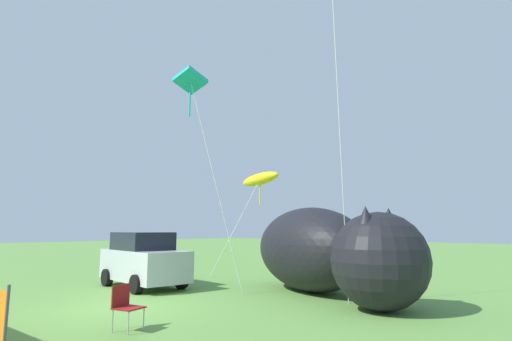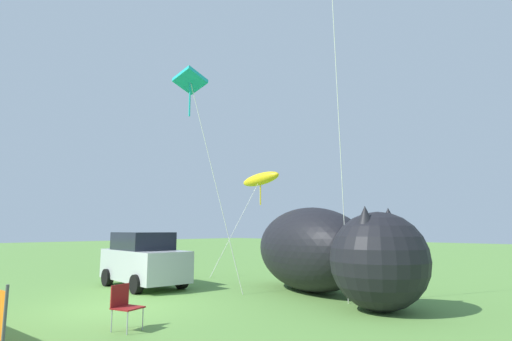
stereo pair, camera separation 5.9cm
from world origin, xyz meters
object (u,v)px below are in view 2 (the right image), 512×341
Objects in this scene: parked_car at (144,260)px; inflatable_cat at (323,254)px; kite_teal_diamond at (191,84)px; folding_chair at (124,303)px; kite_yellow_hero at (260,179)px.

inflatable_cat is (5.79, 3.17, 0.34)m from parked_car.
inflatable_cat is 1.02× the size of kite_teal_diamond.
folding_chair is (5.37, -3.56, -0.43)m from parked_car.
kite_teal_diamond is at bearing -67.12° from kite_yellow_hero.
kite_yellow_hero is 0.66× the size of kite_teal_diamond.
folding_chair is 0.19× the size of kite_yellow_hero.
kite_teal_diamond reaches higher than inflatable_cat.
kite_teal_diamond is (-3.34, -3.01, 5.86)m from inflatable_cat.
kite_teal_diamond is (-2.92, 3.71, 6.63)m from folding_chair.
parked_car is 6.46m from folding_chair.
parked_car is at bearing -127.55° from inflatable_cat.
kite_yellow_hero reaches higher than inflatable_cat.
kite_yellow_hero is at bearing 96.24° from parked_car.
kite_yellow_hero is (-5.61, 10.07, 4.04)m from folding_chair.
parked_car is 0.53× the size of inflatable_cat.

